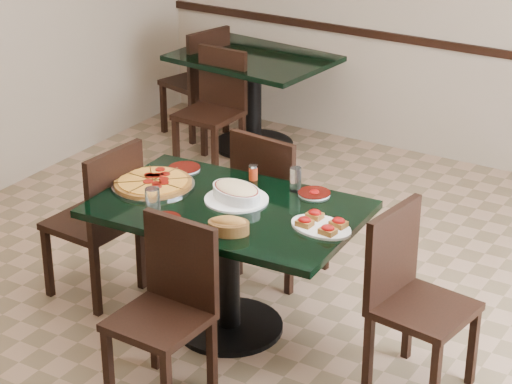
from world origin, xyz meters
The scene contains 20 objects.
floor centered at (0.00, 0.00, 0.00)m, with size 5.50×5.50×0.00m, color #8E6D52.
main_table centered at (-0.07, -0.22, 0.57)m, with size 1.42×0.96×0.75m.
back_table centered at (-1.39, 2.18, 0.52)m, with size 1.25×0.96×0.75m.
chair_far centered at (-0.16, 0.42, 0.53)m, with size 0.48×0.48×0.94m.
chair_near centered at (-0.02, -0.83, 0.50)m, with size 0.43×0.43×0.90m.
chair_right centered at (0.95, -0.16, 0.52)m, with size 0.49×0.49×0.93m.
chair_left centered at (-0.88, -0.28, 0.53)m, with size 0.47×0.47×0.94m.
back_chair_near centered at (-1.44, 1.71, 0.50)m, with size 0.43×0.43×0.89m.
back_chair_left centered at (-1.89, 2.18, 0.51)m, with size 0.52×0.52×0.90m.
pepperoni_pizza centered at (-0.56, -0.21, 0.77)m, with size 0.46×0.46×0.04m.
lasagna_casserole centered at (-0.07, -0.14, 0.80)m, with size 0.35×0.34×0.09m.
bread_basket centered at (0.10, -0.48, 0.79)m, with size 0.25×0.21×0.09m.
bruschetta_platter centered at (0.47, -0.20, 0.77)m, with size 0.37×0.29×0.05m.
side_plate_near centered at (-0.25, -0.53, 0.76)m, with size 0.16×0.16×0.02m.
side_plate_far_r centered at (0.25, 0.14, 0.76)m, with size 0.18×0.18×0.03m.
side_plate_far_l centered at (-0.55, 0.06, 0.76)m, with size 0.18×0.18×0.02m.
napkin_setting centered at (-0.16, -0.58, 0.75)m, with size 0.20×0.20×0.01m.
water_glass_a centered at (0.13, 0.14, 0.82)m, with size 0.06×0.06×0.13m, color white.
water_glass_b centered at (-0.32, -0.54, 0.83)m, with size 0.08×0.08×0.16m, color white.
pepper_shaker centered at (-0.14, 0.14, 0.79)m, with size 0.05×0.05×0.09m.
Camera 1 is at (2.51, -4.17, 2.96)m, focal length 70.00 mm.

